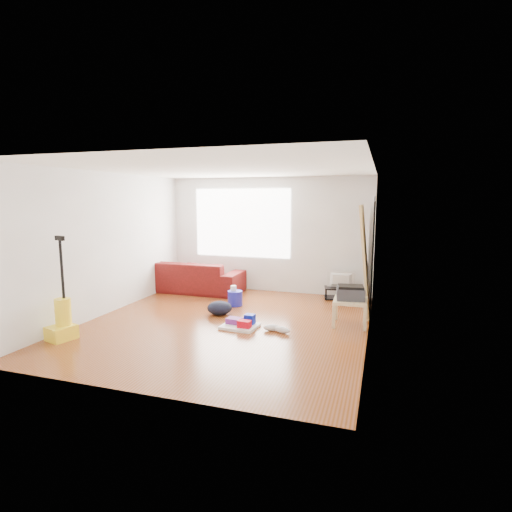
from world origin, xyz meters
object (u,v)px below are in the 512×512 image
(side_table, at_px, (350,304))
(bucket, at_px, (235,305))
(cleaning_tray, at_px, (241,324))
(backpack, at_px, (220,315))
(sofa, at_px, (191,291))
(tv_stand, at_px, (340,293))
(vacuum, at_px, (62,320))

(side_table, relative_size, bucket, 1.90)
(cleaning_tray, xyz_separation_m, backpack, (-0.60, 0.56, -0.06))
(side_table, distance_m, cleaning_tray, 1.79)
(sofa, height_order, tv_stand, sofa)
(tv_stand, height_order, bucket, tv_stand)
(cleaning_tray, bearing_deg, bucket, 114.66)
(sofa, bearing_deg, bucket, 148.23)
(sofa, relative_size, backpack, 5.25)
(sofa, distance_m, side_table, 3.86)
(vacuum, bearing_deg, side_table, 41.49)
(cleaning_tray, bearing_deg, sofa, 132.99)
(tv_stand, height_order, vacuum, vacuum)
(vacuum, bearing_deg, sofa, 98.91)
(tv_stand, relative_size, bucket, 2.44)
(side_table, bearing_deg, bucket, 165.56)
(sofa, distance_m, cleaning_tray, 2.83)
(bucket, height_order, cleaning_tray, cleaning_tray)
(sofa, height_order, vacuum, vacuum)
(bucket, relative_size, cleaning_tray, 0.49)
(sofa, relative_size, side_table, 4.28)
(sofa, xyz_separation_m, bucket, (1.37, -0.85, 0.00))
(bucket, bearing_deg, backpack, -93.78)
(sofa, distance_m, bucket, 1.61)
(bucket, relative_size, vacuum, 0.19)
(vacuum, bearing_deg, cleaning_tray, 44.38)
(sofa, xyz_separation_m, vacuum, (-0.38, -3.35, 0.28))
(cleaning_tray, height_order, vacuum, vacuum)
(cleaning_tray, relative_size, backpack, 1.33)
(vacuum, bearing_deg, tv_stand, 60.34)
(bucket, bearing_deg, sofa, 148.23)
(bucket, bearing_deg, side_table, -14.44)
(side_table, xyz_separation_m, cleaning_tray, (-1.64, -0.66, -0.30))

